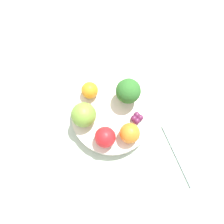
# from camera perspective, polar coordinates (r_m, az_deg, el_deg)

# --- Properties ---
(ground_plane) EXTENTS (6.00, 6.00, 0.00)m
(ground_plane) POSITION_cam_1_polar(r_m,az_deg,el_deg) (0.57, -0.00, -1.76)
(ground_plane) COLOR gray
(table_surface) EXTENTS (1.20, 1.20, 0.02)m
(table_surface) POSITION_cam_1_polar(r_m,az_deg,el_deg) (0.56, -0.00, -1.50)
(table_surface) COLOR #B2C6B2
(table_surface) RESTS_ON ground_plane
(bowl) EXTENTS (0.20, 0.20, 0.03)m
(bowl) POSITION_cam_1_polar(r_m,az_deg,el_deg) (0.53, -0.00, -0.79)
(bowl) COLOR silver
(bowl) RESTS_ON table_surface
(broccoli) EXTENTS (0.06, 0.06, 0.07)m
(broccoli) POSITION_cam_1_polar(r_m,az_deg,el_deg) (0.49, 4.26, 5.43)
(broccoli) COLOR #99C17A
(broccoli) RESTS_ON bowl
(apple_red) EXTENTS (0.06, 0.06, 0.06)m
(apple_red) POSITION_cam_1_polar(r_m,az_deg,el_deg) (0.49, -7.32, -1.23)
(apple_red) COLOR olive
(apple_red) RESTS_ON bowl
(apple_green) EXTENTS (0.05, 0.05, 0.05)m
(apple_green) POSITION_cam_1_polar(r_m,az_deg,el_deg) (0.48, -1.79, -6.60)
(apple_green) COLOR red
(apple_green) RESTS_ON bowl
(orange_front) EXTENTS (0.05, 0.05, 0.05)m
(orange_front) POSITION_cam_1_polar(r_m,az_deg,el_deg) (0.49, 4.64, -5.53)
(orange_front) COLOR orange
(orange_front) RESTS_ON bowl
(orange_back) EXTENTS (0.04, 0.04, 0.04)m
(orange_back) POSITION_cam_1_polar(r_m,az_deg,el_deg) (0.52, -5.84, 5.66)
(orange_back) COLOR orange
(orange_back) RESTS_ON bowl
(grape_cluster) EXTENTS (0.03, 0.03, 0.02)m
(grape_cluster) POSITION_cam_1_polar(r_m,az_deg,el_deg) (0.51, 6.51, -1.57)
(grape_cluster) COLOR #5B1E42
(grape_cluster) RESTS_ON bowl
(napkin) EXTENTS (0.16, 0.18, 0.01)m
(napkin) POSITION_cam_1_polar(r_m,az_deg,el_deg) (0.57, 22.21, -8.11)
(napkin) COLOR silver
(napkin) RESTS_ON table_surface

